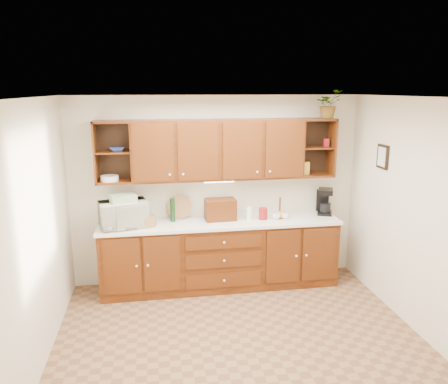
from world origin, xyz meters
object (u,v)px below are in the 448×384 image
object	(u,v)px
bread_box	(220,209)
potted_plant	(328,104)
microwave	(124,214)
coffee_maker	(324,202)

from	to	relation	value
bread_box	potted_plant	xyz separation A→B (m)	(1.47, 0.00, 1.40)
bread_box	potted_plant	distance (m)	2.03
microwave	bread_box	distance (m)	1.28
microwave	potted_plant	xyz separation A→B (m)	(2.74, 0.10, 1.37)
coffee_maker	potted_plant	distance (m)	1.37
microwave	bread_box	size ratio (longest dim) A/B	1.47
coffee_maker	bread_box	bearing A→B (deg)	-156.09
microwave	bread_box	bearing A→B (deg)	-9.96
bread_box	coffee_maker	world-z (taller)	coffee_maker
microwave	coffee_maker	bearing A→B (deg)	-11.36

